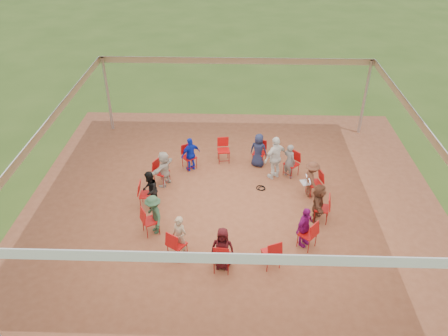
{
  "coord_description": "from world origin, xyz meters",
  "views": [
    {
      "loc": [
        0.04,
        -10.73,
        8.42
      ],
      "look_at": [
        -0.3,
        0.3,
        1.23
      ],
      "focal_mm": 35.0,
      "sensor_mm": 36.0,
      "label": 1
    }
  ],
  "objects_px": {
    "chair_0": "(314,183)",
    "person_seated_4": "(164,169)",
    "chair_9": "(222,257)",
    "chair_10": "(271,253)",
    "person_seated_10": "(318,203)",
    "chair_3": "(224,151)",
    "person_seated_3": "(191,154)",
    "person_seated_9": "(304,227)",
    "cable_coil": "(261,188)",
    "chair_1": "(291,164)",
    "person_seated_6": "(154,215)",
    "person_seated_8": "(223,248)",
    "chair_2": "(259,153)",
    "person_seated_2": "(258,150)",
    "standing_person": "(276,158)",
    "person_seated_0": "(312,179)",
    "chair_6": "(147,195)",
    "person_seated_7": "(180,237)",
    "person_seated_1": "(290,161)",
    "chair_12": "(322,208)",
    "chair_8": "(177,244)",
    "laptop": "(307,181)",
    "person_seated_5": "(150,190)",
    "chair_11": "(307,234)",
    "chair_4": "(189,157)"
  },
  "relations": [
    {
      "from": "chair_1",
      "to": "chair_2",
      "type": "distance_m",
      "value": 1.28
    },
    {
      "from": "chair_0",
      "to": "chair_3",
      "type": "bearing_deg",
      "value": 41.54
    },
    {
      "from": "chair_1",
      "to": "person_seated_4",
      "type": "bearing_deg",
      "value": 56.3
    },
    {
      "from": "chair_6",
      "to": "chair_3",
      "type": "bearing_deg",
      "value": 138.46
    },
    {
      "from": "chair_3",
      "to": "person_seated_3",
      "type": "xyz_separation_m",
      "value": [
        -1.11,
        -0.58,
        0.18
      ]
    },
    {
      "from": "chair_6",
      "to": "person_seated_2",
      "type": "relative_size",
      "value": 0.72
    },
    {
      "from": "chair_2",
      "to": "person_seated_0",
      "type": "bearing_deg",
      "value": 149.79
    },
    {
      "from": "chair_2",
      "to": "person_seated_1",
      "type": "distance_m",
      "value": 1.26
    },
    {
      "from": "chair_0",
      "to": "chair_2",
      "type": "distance_m",
      "value": 2.48
    },
    {
      "from": "chair_6",
      "to": "person_seated_2",
      "type": "xyz_separation_m",
      "value": [
        3.51,
        2.46,
        0.18
      ]
    },
    {
      "from": "chair_2",
      "to": "standing_person",
      "type": "height_order",
      "value": "standing_person"
    },
    {
      "from": "chair_6",
      "to": "person_seated_7",
      "type": "bearing_deg",
      "value": 30.21
    },
    {
      "from": "person_seated_3",
      "to": "standing_person",
      "type": "bearing_deg",
      "value": 136.25
    },
    {
      "from": "chair_1",
      "to": "chair_9",
      "type": "distance_m",
      "value": 4.98
    },
    {
      "from": "chair_9",
      "to": "person_seated_10",
      "type": "xyz_separation_m",
      "value": [
        2.74,
        2.1,
        0.18
      ]
    },
    {
      "from": "chair_6",
      "to": "person_seated_7",
      "type": "relative_size",
      "value": 0.72
    },
    {
      "from": "person_seated_6",
      "to": "person_seated_8",
      "type": "height_order",
      "value": "same"
    },
    {
      "from": "person_seated_5",
      "to": "cable_coil",
      "type": "xyz_separation_m",
      "value": [
        3.45,
        1.05,
        -0.61
      ]
    },
    {
      "from": "chair_6",
      "to": "person_seated_1",
      "type": "xyz_separation_m",
      "value": [
        4.53,
        1.8,
        0.18
      ]
    },
    {
      "from": "chair_4",
      "to": "chair_12",
      "type": "bearing_deg",
      "value": 110.77
    },
    {
      "from": "person_seated_6",
      "to": "cable_coil",
      "type": "xyz_separation_m",
      "value": [
        3.13,
        2.22,
        -0.61
      ]
    },
    {
      "from": "chair_8",
      "to": "chair_9",
      "type": "distance_m",
      "value": 1.28
    },
    {
      "from": "chair_9",
      "to": "standing_person",
      "type": "bearing_deg",
      "value": 74.77
    },
    {
      "from": "chair_0",
      "to": "person_seated_4",
      "type": "bearing_deg",
      "value": 69.73
    },
    {
      "from": "chair_12",
      "to": "laptop",
      "type": "distance_m",
      "value": 1.25
    },
    {
      "from": "chair_12",
      "to": "cable_coil",
      "type": "height_order",
      "value": "chair_12"
    },
    {
      "from": "chair_12",
      "to": "person_seated_2",
      "type": "bearing_deg",
      "value": 43.03
    },
    {
      "from": "chair_2",
      "to": "laptop",
      "type": "xyz_separation_m",
      "value": [
        1.42,
        -1.89,
        0.15
      ]
    },
    {
      "from": "chair_12",
      "to": "person_seated_5",
      "type": "bearing_deg",
      "value": 96.76
    },
    {
      "from": "chair_1",
      "to": "person_seated_7",
      "type": "relative_size",
      "value": 0.72
    },
    {
      "from": "chair_6",
      "to": "standing_person",
      "type": "xyz_separation_m",
      "value": [
        4.04,
        1.73,
        0.33
      ]
    },
    {
      "from": "person_seated_2",
      "to": "chair_10",
      "type": "bearing_deg",
      "value": 111.27
    },
    {
      "from": "chair_9",
      "to": "person_seated_4",
      "type": "height_order",
      "value": "person_seated_4"
    },
    {
      "from": "chair_9",
      "to": "person_seated_9",
      "type": "relative_size",
      "value": 0.72
    },
    {
      "from": "person_seated_3",
      "to": "person_seated_9",
      "type": "bearing_deg",
      "value": 96.92
    },
    {
      "from": "chair_6",
      "to": "person_seated_10",
      "type": "xyz_separation_m",
      "value": [
        5.15,
        -0.49,
        0.18
      ]
    },
    {
      "from": "chair_3",
      "to": "person_seated_1",
      "type": "height_order",
      "value": "person_seated_1"
    },
    {
      "from": "cable_coil",
      "to": "chair_1",
      "type": "bearing_deg",
      "value": 38.47
    },
    {
      "from": "chair_3",
      "to": "person_seated_6",
      "type": "xyz_separation_m",
      "value": [
        -1.84,
        -3.87,
        0.18
      ]
    },
    {
      "from": "chair_11",
      "to": "person_seated_3",
      "type": "xyz_separation_m",
      "value": [
        -3.53,
        3.78,
        0.18
      ]
    },
    {
      "from": "chair_9",
      "to": "standing_person",
      "type": "distance_m",
      "value": 4.63
    },
    {
      "from": "chair_0",
      "to": "chair_3",
      "type": "height_order",
      "value": "same"
    },
    {
      "from": "chair_10",
      "to": "person_seated_7",
      "type": "height_order",
      "value": "person_seated_7"
    },
    {
      "from": "chair_2",
      "to": "person_seated_9",
      "type": "bearing_deg",
      "value": 123.7
    },
    {
      "from": "standing_person",
      "to": "person_seated_10",
      "type": "bearing_deg",
      "value": 80.43
    },
    {
      "from": "person_seated_7",
      "to": "chair_12",
      "type": "bearing_deg",
      "value": 54.47
    },
    {
      "from": "chair_3",
      "to": "chair_12",
      "type": "xyz_separation_m",
      "value": [
        2.99,
        -3.21,
        0.0
      ]
    },
    {
      "from": "chair_10",
      "to": "person_seated_3",
      "type": "xyz_separation_m",
      "value": [
        -2.5,
        4.53,
        0.18
      ]
    },
    {
      "from": "person_seated_2",
      "to": "chair_3",
      "type": "bearing_deg",
      "value": 8.51
    },
    {
      "from": "chair_9",
      "to": "chair_10",
      "type": "distance_m",
      "value": 1.28
    }
  ]
}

